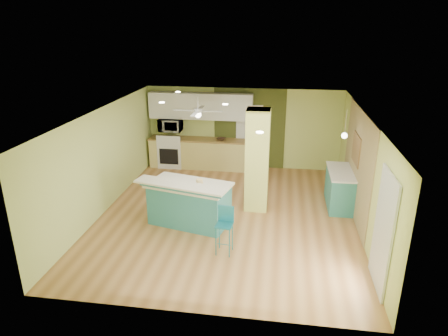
{
  "coord_description": "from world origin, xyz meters",
  "views": [
    {
      "loc": [
        1.19,
        -8.56,
        4.38
      ],
      "look_at": [
        -0.14,
        0.4,
        1.05
      ],
      "focal_mm": 32.0,
      "sensor_mm": 36.0,
      "label": 1
    }
  ],
  "objects": [
    {
      "name": "floor",
      "position": [
        0.0,
        0.0,
        -0.01
      ],
      "size": [
        6.0,
        7.0,
        0.01
      ],
      "primitive_type": "cube",
      "color": "#996435",
      "rests_on": "ground"
    },
    {
      "name": "ceiling",
      "position": [
        0.0,
        0.0,
        2.5
      ],
      "size": [
        6.0,
        7.0,
        0.01
      ],
      "primitive_type": "cube",
      "color": "white",
      "rests_on": "wall_back"
    },
    {
      "name": "wall_back",
      "position": [
        0.0,
        3.5,
        1.25
      ],
      "size": [
        6.0,
        0.01,
        2.5
      ],
      "primitive_type": "cube",
      "color": "#C4D371",
      "rests_on": "floor"
    },
    {
      "name": "wall_front",
      "position": [
        0.0,
        -3.5,
        1.25
      ],
      "size": [
        6.0,
        0.01,
        2.5
      ],
      "primitive_type": "cube",
      "color": "#C4D371",
      "rests_on": "floor"
    },
    {
      "name": "wall_left",
      "position": [
        -3.0,
        0.0,
        1.25
      ],
      "size": [
        0.01,
        7.0,
        2.5
      ],
      "primitive_type": "cube",
      "color": "#C4D371",
      "rests_on": "floor"
    },
    {
      "name": "wall_right",
      "position": [
        3.0,
        0.0,
        1.25
      ],
      "size": [
        0.01,
        7.0,
        2.5
      ],
      "primitive_type": "cube",
      "color": "#C4D371",
      "rests_on": "floor"
    },
    {
      "name": "wood_panel",
      "position": [
        2.99,
        0.6,
        1.25
      ],
      "size": [
        0.02,
        3.4,
        2.5
      ],
      "primitive_type": "cube",
      "color": "#8E7A51",
      "rests_on": "floor"
    },
    {
      "name": "olive_accent",
      "position": [
        0.2,
        3.49,
        1.25
      ],
      "size": [
        2.2,
        0.02,
        2.5
      ],
      "primitive_type": "cube",
      "color": "#434B1E",
      "rests_on": "floor"
    },
    {
      "name": "interior_door",
      "position": [
        0.2,
        3.46,
        1.0
      ],
      "size": [
        0.82,
        0.05,
        2.0
      ],
      "primitive_type": "cube",
      "color": "white",
      "rests_on": "floor"
    },
    {
      "name": "french_door",
      "position": [
        2.97,
        -2.3,
        1.05
      ],
      "size": [
        0.04,
        1.08,
        2.1
      ],
      "primitive_type": "cube",
      "color": "silver",
      "rests_on": "floor"
    },
    {
      "name": "column",
      "position": [
        0.65,
        0.5,
        1.25
      ],
      "size": [
        0.55,
        0.55,
        2.5
      ],
      "primitive_type": "cube",
      "color": "#D1D864",
      "rests_on": "floor"
    },
    {
      "name": "kitchen_run",
      "position": [
        -1.3,
        3.2,
        0.47
      ],
      "size": [
        3.25,
        0.63,
        0.94
      ],
      "color": "#DAC872",
      "rests_on": "floor"
    },
    {
      "name": "stove",
      "position": [
        -2.25,
        3.19,
        0.46
      ],
      "size": [
        0.76,
        0.66,
        1.08
      ],
      "color": "white",
      "rests_on": "floor"
    },
    {
      "name": "upper_cabinets",
      "position": [
        -1.3,
        3.32,
        1.95
      ],
      "size": [
        3.2,
        0.34,
        0.8
      ],
      "primitive_type": "cube",
      "color": "white",
      "rests_on": "wall_back"
    },
    {
      "name": "microwave",
      "position": [
        -2.25,
        3.2,
        1.35
      ],
      "size": [
        0.7,
        0.48,
        0.39
      ],
      "primitive_type": "imported",
      "color": "silver",
      "rests_on": "wall_back"
    },
    {
      "name": "ceiling_fan",
      "position": [
        -1.1,
        2.0,
        2.08
      ],
      "size": [
        1.41,
        1.41,
        0.61
      ],
      "color": "silver",
      "rests_on": "ceiling"
    },
    {
      "name": "pendant_lamp",
      "position": [
        2.65,
        0.75,
        1.88
      ],
      "size": [
        0.14,
        0.14,
        0.69
      ],
      "color": "white",
      "rests_on": "ceiling"
    },
    {
      "name": "wall_decor",
      "position": [
        2.96,
        0.8,
        1.55
      ],
      "size": [
        0.03,
        0.9,
        0.7
      ],
      "primitive_type": "cube",
      "color": "brown",
      "rests_on": "wood_panel"
    },
    {
      "name": "peninsula",
      "position": [
        -0.8,
        -0.54,
        0.52
      ],
      "size": [
        2.17,
        1.54,
        1.12
      ],
      "rotation": [
        0.0,
        0.0,
        -0.24
      ],
      "color": "teal",
      "rests_on": "floor"
    },
    {
      "name": "bar_stool",
      "position": [
        0.18,
        -1.61,
        0.65
      ],
      "size": [
        0.35,
        0.35,
        0.98
      ],
      "rotation": [
        0.0,
        0.0,
        -0.1
      ],
      "color": "teal",
      "rests_on": "floor"
    },
    {
      "name": "side_counter",
      "position": [
        2.7,
        0.94,
        0.47
      ],
      "size": [
        0.61,
        1.44,
        0.93
      ],
      "color": "teal",
      "rests_on": "floor"
    },
    {
      "name": "fruit_bowl",
      "position": [
        -0.64,
        3.16,
        0.97
      ],
      "size": [
        0.33,
        0.33,
        0.07
      ],
      "primitive_type": "imported",
      "rotation": [
        0.0,
        0.0,
        -0.25
      ],
      "color": "#3B2618",
      "rests_on": "kitchen_run"
    },
    {
      "name": "canister",
      "position": [
        -0.52,
        -0.66,
        1.06
      ],
      "size": [
        0.15,
        0.15,
        0.19
      ],
      "primitive_type": "cylinder",
      "color": "yellow",
      "rests_on": "peninsula"
    }
  ]
}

